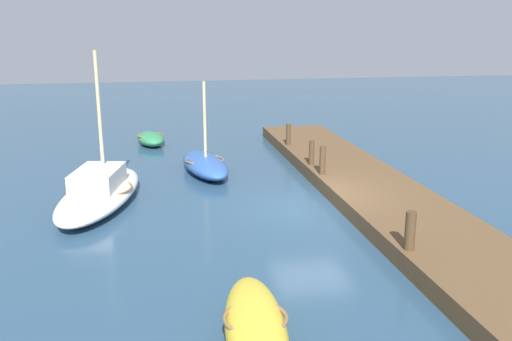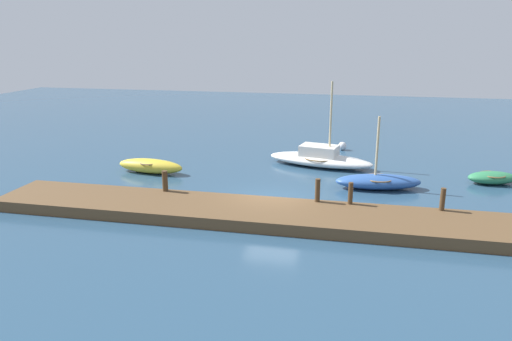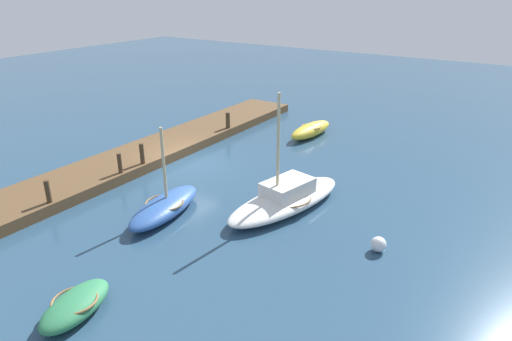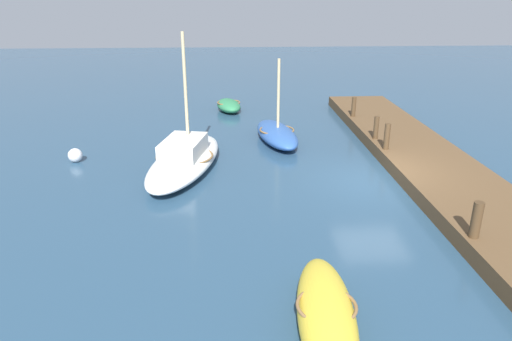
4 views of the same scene
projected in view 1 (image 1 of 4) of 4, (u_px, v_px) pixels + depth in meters
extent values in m
plane|color=navy|center=(312.00, 207.00, 17.81)|extent=(84.00, 84.00, 0.00)
cube|color=brown|center=(380.00, 196.00, 18.15)|extent=(23.60, 3.16, 0.49)
ellipsoid|color=#2D569E|center=(205.00, 165.00, 21.73)|extent=(4.41, 2.14, 0.73)
torus|color=olive|center=(205.00, 160.00, 21.68)|extent=(1.77, 1.77, 0.07)
cylinder|color=#C6B284|center=(205.00, 122.00, 21.14)|extent=(0.12, 0.12, 3.07)
ellipsoid|color=gold|center=(255.00, 328.00, 9.97)|extent=(3.96, 1.47, 0.80)
torus|color=olive|center=(255.00, 318.00, 9.91)|extent=(1.30, 1.30, 0.07)
ellipsoid|color=white|center=(100.00, 194.00, 18.02)|extent=(6.51, 3.31, 0.70)
torus|color=olive|center=(100.00, 188.00, 17.97)|extent=(2.52, 2.52, 0.07)
cube|color=silver|center=(98.00, 179.00, 17.80)|extent=(2.36, 1.75, 0.65)
cylinder|color=#C6B284|center=(100.00, 119.00, 17.92)|extent=(0.12, 0.12, 4.39)
ellipsoid|color=#2D7A4C|center=(151.00, 139.00, 26.88)|extent=(2.68, 1.71, 0.64)
torus|color=olive|center=(150.00, 135.00, 26.83)|extent=(1.53, 1.53, 0.07)
cylinder|color=#47331E|center=(410.00, 231.00, 13.10)|extent=(0.25, 0.25, 0.96)
cylinder|color=#47331E|center=(323.00, 160.00, 19.73)|extent=(0.22, 0.22, 1.02)
cylinder|color=#47331E|center=(312.00, 153.00, 21.07)|extent=(0.20, 0.20, 0.95)
cylinder|color=#47331E|center=(288.00, 134.00, 24.58)|extent=(0.21, 0.21, 0.95)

